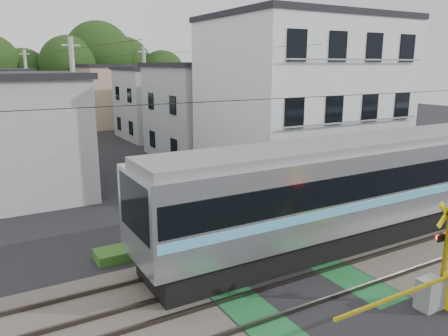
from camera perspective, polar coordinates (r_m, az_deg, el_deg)
ground at (r=14.63m, az=7.21°, el=-13.89°), size 120.00×120.00×0.00m
track_bed at (r=14.61m, az=7.22°, el=-13.77°), size 120.00×120.00×0.14m
crossing_signal_near at (r=13.81m, az=25.80°, el=-13.64°), size 4.74×0.65×3.09m
crossing_signal_far at (r=16.10m, az=-8.22°, el=-8.51°), size 4.74×0.65×3.09m
apartment_block at (r=25.82m, az=10.04°, el=8.70°), size 10.20×8.36×9.30m
houses_row at (r=37.30m, az=-17.10°, el=7.53°), size 22.07×31.35×6.80m
tree_hill at (r=58.66m, az=-23.61°, el=11.48°), size 40.00×13.29×11.99m
catenary at (r=17.61m, az=23.35°, el=2.54°), size 60.00×5.04×7.00m
utility_poles at (r=34.11m, az=-18.22°, el=8.37°), size 7.90×42.00×8.00m
pedestrian at (r=43.00m, az=-17.22°, el=4.95°), size 0.68×0.56×1.61m
weed_patches at (r=15.51m, az=12.75°, el=-11.71°), size 10.25×8.80×0.40m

